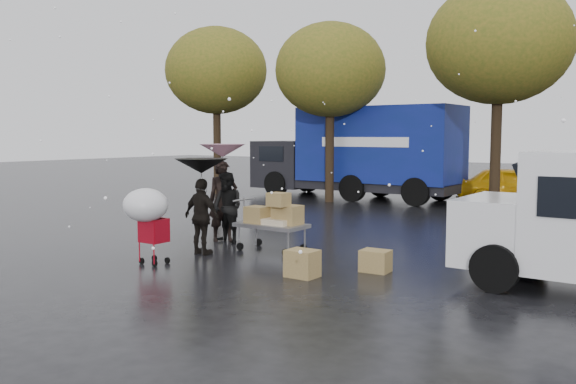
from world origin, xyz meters
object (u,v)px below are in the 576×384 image
Objects in this scene: yellow_taxi at (512,185)px; person_pink at (223,201)px; shopping_cart at (147,209)px; person_black at (202,217)px; blue_truck at (360,153)px; vendor_cart at (274,217)px.

person_pink is at bearing 147.63° from yellow_taxi.
yellow_taxi is (2.68, 14.74, -0.40)m from shopping_cart.
person_pink is 1.65m from person_black.
yellow_taxi is at bearing 79.72° from shopping_cart.
yellow_taxi is at bearing 22.81° from person_pink.
blue_truck is at bearing -74.84° from person_black.
yellow_taxi is at bearing 82.80° from vendor_cart.
person_pink is at bearing 168.59° from vendor_cart.
blue_truck is (-2.72, 11.66, 0.97)m from person_black.
person_black is 12.02m from blue_truck.
shopping_cart is (-0.11, -1.36, 0.28)m from person_black.
blue_truck is 2.14× the size of yellow_taxi.
person_pink is 12.36m from yellow_taxi.
person_black is 13.63m from yellow_taxi.
person_pink is at bearing -78.91° from blue_truck.
blue_truck is (-2.61, 13.02, 0.69)m from shopping_cart.
person_pink is at bearing 102.17° from shopping_cart.
yellow_taxi reaches higher than vendor_cart.
person_black reaches higher than shopping_cart.
person_pink reaches higher than person_black.
person_pink reaches higher than vendor_cart.
person_pink is 1.23× the size of vendor_cart.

